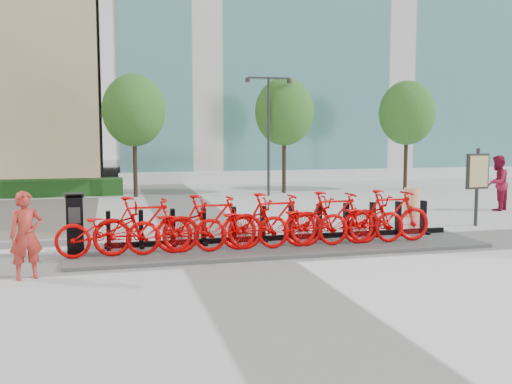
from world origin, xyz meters
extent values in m
plane|color=silver|center=(0.00, 0.00, 0.00)|extent=(120.00, 120.00, 0.00)
cube|color=#163B11|center=(-5.00, 13.20, 0.35)|extent=(6.00, 1.20, 0.70)
cylinder|color=#38291C|center=(-1.50, 12.00, 1.50)|extent=(0.18, 0.18, 3.00)
ellipsoid|color=#1D4E11|center=(-1.50, 12.00, 3.60)|extent=(2.60, 2.60, 2.99)
cylinder|color=#38291C|center=(5.00, 12.00, 1.50)|extent=(0.18, 0.18, 3.00)
ellipsoid|color=#1D4E11|center=(5.00, 12.00, 3.60)|extent=(2.60, 2.60, 2.99)
cylinder|color=#38291C|center=(11.00, 12.00, 1.50)|extent=(0.18, 0.18, 3.00)
ellipsoid|color=#1D4E11|center=(11.00, 12.00, 3.60)|extent=(2.60, 2.60, 2.99)
cylinder|color=#242424|center=(4.00, 11.00, 2.50)|extent=(0.12, 0.12, 5.00)
cube|color=#242424|center=(3.55, 11.00, 4.95)|extent=(0.90, 0.08, 0.08)
cube|color=#242424|center=(4.45, 11.00, 4.95)|extent=(0.90, 0.08, 0.08)
cylinder|color=#242424|center=(3.10, 11.00, 4.85)|extent=(0.20, 0.20, 0.18)
cylinder|color=#242424|center=(4.90, 11.00, 4.85)|extent=(0.20, 0.20, 0.18)
cube|color=#484848|center=(1.30, 0.30, 0.04)|extent=(9.60, 2.40, 0.08)
imported|color=#CA0000|center=(-2.60, -0.05, 0.65)|extent=(2.16, 0.75, 1.14)
imported|color=#CA0000|center=(-1.88, -0.05, 0.71)|extent=(2.10, 0.59, 1.26)
imported|color=#CA0000|center=(-1.16, -0.05, 0.65)|extent=(2.16, 0.75, 1.14)
imported|color=#CA0000|center=(-0.44, -0.05, 0.71)|extent=(2.10, 0.59, 1.26)
imported|color=#CA0000|center=(0.28, -0.05, 0.65)|extent=(2.16, 0.75, 1.14)
imported|color=#CA0000|center=(1.00, -0.05, 0.71)|extent=(2.10, 0.59, 1.26)
imported|color=#CA0000|center=(1.72, -0.05, 0.65)|extent=(2.16, 0.75, 1.14)
imported|color=#CA0000|center=(2.44, -0.05, 0.71)|extent=(2.10, 0.59, 1.26)
imported|color=#CA0000|center=(3.16, -0.05, 0.65)|extent=(2.16, 0.75, 1.14)
imported|color=#CA0000|center=(3.88, -0.05, 0.71)|extent=(2.10, 0.59, 1.26)
cube|color=black|center=(-3.29, 0.45, 0.69)|extent=(0.35, 0.30, 1.23)
cube|color=#242424|center=(-3.29, 0.45, 1.35)|extent=(0.42, 0.36, 0.16)
cube|color=#242424|center=(-3.29, 0.29, 0.93)|extent=(0.25, 0.03, 0.34)
imported|color=#A2281F|center=(-4.05, -1.24, 0.81)|extent=(0.68, 0.56, 1.62)
imported|color=maroon|center=(10.40, 4.62, 0.95)|extent=(1.17, 1.10, 1.90)
cylinder|color=#E56700|center=(6.76, 3.97, 0.46)|extent=(0.54, 0.54, 0.92)
cylinder|color=#242424|center=(7.67, 1.94, 1.12)|extent=(0.10, 0.10, 2.24)
cube|color=#242424|center=(7.67, 1.94, 1.58)|extent=(0.74, 0.17, 1.02)
cube|color=tan|center=(7.67, 1.88, 1.58)|extent=(0.63, 0.08, 0.90)
camera|label=1|loc=(-2.54, -12.24, 2.68)|focal=40.00mm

